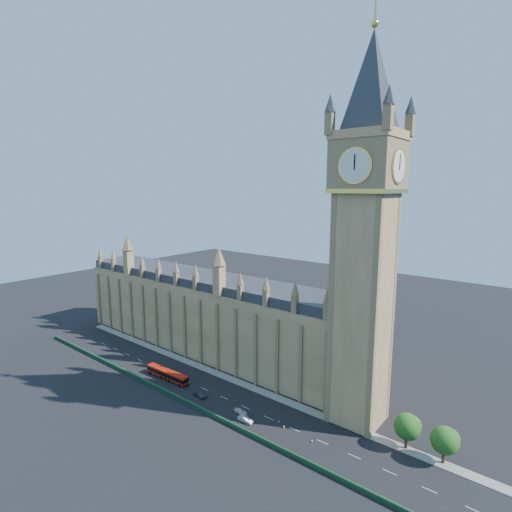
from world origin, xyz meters
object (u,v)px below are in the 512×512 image
Objects in this scene: red_bus at (167,374)px; car_white at (241,412)px; car_grey at (200,394)px; car_silver at (245,419)px.

car_white is at bearing -2.86° from red_bus.
red_bus is 15.85m from car_grey.
car_silver is 1.06× the size of car_white.
car_white is (-3.39, 2.07, -0.12)m from car_silver.
car_grey is 1.16× the size of car_white.
car_white is (30.81, -0.30, -0.92)m from red_bus.
car_silver is (18.39, -1.48, -0.09)m from car_grey.
car_grey is at bearing 97.52° from car_white.
car_silver reaches higher than car_white.
red_bus reaches higher than car_white.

